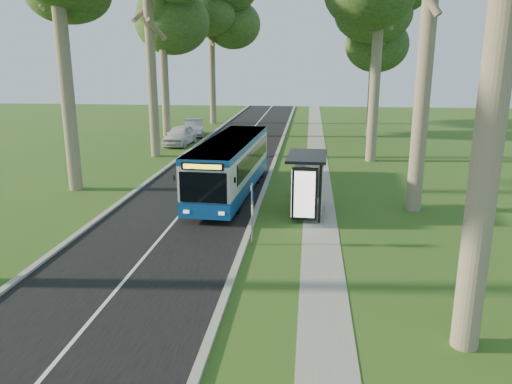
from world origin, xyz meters
TOP-DOWN VIEW (x-y plane):
  - ground at (0.00, 0.00)m, footprint 120.00×120.00m
  - road at (-3.50, 10.00)m, footprint 7.00×100.00m
  - kerb_east at (0.00, 10.00)m, footprint 0.25×100.00m
  - kerb_west at (-7.00, 10.00)m, footprint 0.25×100.00m
  - centre_line at (-3.50, 10.00)m, footprint 0.12×100.00m
  - footpath at (3.00, 10.00)m, footprint 1.50×100.00m
  - bus at (-1.73, 7.97)m, footprint 2.94×11.27m
  - bus_stop_sign at (0.30, 0.54)m, footprint 0.13×0.35m
  - bus_shelter at (2.49, 4.42)m, footprint 1.90×3.34m
  - litter_bin at (1.84, 8.11)m, footprint 0.53×0.53m
  - car_white at (-8.48, 23.22)m, footprint 2.23×4.90m
  - car_silver at (-8.46, 28.33)m, footprint 2.78×5.00m
  - tree_west_e at (-8.50, 38.00)m, footprint 5.20×5.20m
  - tree_east_d at (8.00, 30.00)m, footprint 5.20×5.20m

SIDE VIEW (x-z plane):
  - ground at x=0.00m, z-range 0.00..0.00m
  - road at x=-3.50m, z-range 0.00..0.02m
  - footpath at x=3.00m, z-range 0.00..0.02m
  - centre_line at x=-3.50m, z-range 0.02..0.02m
  - kerb_east at x=0.00m, z-range 0.00..0.12m
  - kerb_west at x=-7.00m, z-range 0.00..0.12m
  - litter_bin at x=1.84m, z-range 0.01..0.94m
  - car_silver at x=-8.46m, z-range 0.00..1.56m
  - car_white at x=-8.48m, z-range 0.00..1.63m
  - bus at x=-1.73m, z-range 0.05..3.01m
  - bus_stop_sign at x=0.30m, z-range 0.31..2.79m
  - bus_shelter at x=2.49m, z-range 0.58..3.39m
  - tree_east_d at x=8.00m, z-range 3.33..17.12m
  - tree_west_e at x=-8.50m, z-range 3.92..20.26m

